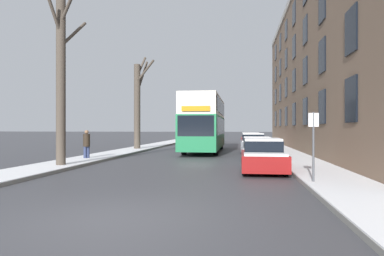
{
  "coord_description": "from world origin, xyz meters",
  "views": [
    {
      "loc": [
        2.72,
        -6.77,
        1.88
      ],
      "look_at": [
        -0.27,
        14.51,
        1.87
      ],
      "focal_mm": 32.0,
      "sensor_mm": 36.0,
      "label": 1
    }
  ],
  "objects_px": {
    "parked_car_1": "(257,149)",
    "bare_tree_left_1": "(138,103)",
    "parked_car_2": "(253,144)",
    "parked_car_4": "(249,139)",
    "pedestrian_left_sidewalk": "(87,144)",
    "double_decker_bus": "(205,121)",
    "parked_car_0": "(263,156)",
    "bare_tree_left_0": "(61,78)",
    "parked_car_3": "(251,141)",
    "oncoming_van": "(205,132)",
    "street_sign_post": "(313,144)"
  },
  "relations": [
    {
      "from": "street_sign_post",
      "to": "parked_car_0",
      "type": "bearing_deg",
      "value": 111.1
    },
    {
      "from": "double_decker_bus",
      "to": "parked_car_3",
      "type": "height_order",
      "value": "double_decker_bus"
    },
    {
      "from": "double_decker_bus",
      "to": "parked_car_4",
      "type": "relative_size",
      "value": 2.9
    },
    {
      "from": "parked_car_1",
      "to": "pedestrian_left_sidewalk",
      "type": "distance_m",
      "value": 9.81
    },
    {
      "from": "parked_car_1",
      "to": "street_sign_post",
      "type": "relative_size",
      "value": 1.84
    },
    {
      "from": "bare_tree_left_1",
      "to": "parked_car_0",
      "type": "relative_size",
      "value": 1.97
    },
    {
      "from": "bare_tree_left_1",
      "to": "double_decker_bus",
      "type": "relative_size",
      "value": 0.7
    },
    {
      "from": "double_decker_bus",
      "to": "bare_tree_left_0",
      "type": "bearing_deg",
      "value": -114.72
    },
    {
      "from": "pedestrian_left_sidewalk",
      "to": "parked_car_0",
      "type": "bearing_deg",
      "value": 110.1
    },
    {
      "from": "oncoming_van",
      "to": "pedestrian_left_sidewalk",
      "type": "distance_m",
      "value": 27.79
    },
    {
      "from": "oncoming_van",
      "to": "pedestrian_left_sidewalk",
      "type": "height_order",
      "value": "oncoming_van"
    },
    {
      "from": "oncoming_van",
      "to": "street_sign_post",
      "type": "bearing_deg",
      "value": -78.46
    },
    {
      "from": "parked_car_3",
      "to": "pedestrian_left_sidewalk",
      "type": "distance_m",
      "value": 16.34
    },
    {
      "from": "parked_car_4",
      "to": "pedestrian_left_sidewalk",
      "type": "bearing_deg",
      "value": -116.34
    },
    {
      "from": "parked_car_1",
      "to": "parked_car_2",
      "type": "height_order",
      "value": "parked_car_2"
    },
    {
      "from": "parked_car_4",
      "to": "street_sign_post",
      "type": "distance_m",
      "value": 26.68
    },
    {
      "from": "parked_car_0",
      "to": "parked_car_3",
      "type": "xyz_separation_m",
      "value": [
        0.0,
        16.77,
        0.02
      ]
    },
    {
      "from": "parked_car_2",
      "to": "parked_car_4",
      "type": "distance_m",
      "value": 11.81
    },
    {
      "from": "parked_car_2",
      "to": "street_sign_post",
      "type": "bearing_deg",
      "value": -84.74
    },
    {
      "from": "parked_car_1",
      "to": "parked_car_3",
      "type": "xyz_separation_m",
      "value": [
        -0.0,
        11.47,
        0.05
      ]
    },
    {
      "from": "parked_car_1",
      "to": "parked_car_3",
      "type": "height_order",
      "value": "parked_car_3"
    },
    {
      "from": "bare_tree_left_1",
      "to": "double_decker_bus",
      "type": "height_order",
      "value": "bare_tree_left_1"
    },
    {
      "from": "parked_car_1",
      "to": "parked_car_4",
      "type": "relative_size",
      "value": 1.12
    },
    {
      "from": "bare_tree_left_1",
      "to": "parked_car_0",
      "type": "height_order",
      "value": "bare_tree_left_1"
    },
    {
      "from": "parked_car_0",
      "to": "parked_car_1",
      "type": "distance_m",
      "value": 5.3
    },
    {
      "from": "oncoming_van",
      "to": "street_sign_post",
      "type": "height_order",
      "value": "street_sign_post"
    },
    {
      "from": "bare_tree_left_0",
      "to": "oncoming_van",
      "type": "distance_m",
      "value": 31.38
    },
    {
      "from": "double_decker_bus",
      "to": "parked_car_1",
      "type": "bearing_deg",
      "value": -61.06
    },
    {
      "from": "double_decker_bus",
      "to": "parked_car_0",
      "type": "height_order",
      "value": "double_decker_bus"
    },
    {
      "from": "parked_car_0",
      "to": "bare_tree_left_1",
      "type": "bearing_deg",
      "value": 126.38
    },
    {
      "from": "parked_car_2",
      "to": "bare_tree_left_1",
      "type": "bearing_deg",
      "value": 170.66
    },
    {
      "from": "bare_tree_left_1",
      "to": "parked_car_0",
      "type": "xyz_separation_m",
      "value": [
        9.46,
        -12.85,
        -3.28
      ]
    },
    {
      "from": "parked_car_3",
      "to": "parked_car_4",
      "type": "bearing_deg",
      "value": 90.0
    },
    {
      "from": "oncoming_van",
      "to": "pedestrian_left_sidewalk",
      "type": "relative_size",
      "value": 3.06
    },
    {
      "from": "bare_tree_left_0",
      "to": "double_decker_bus",
      "type": "relative_size",
      "value": 0.7
    },
    {
      "from": "street_sign_post",
      "to": "parked_car_2",
      "type": "bearing_deg",
      "value": 95.26
    },
    {
      "from": "parked_car_4",
      "to": "street_sign_post",
      "type": "xyz_separation_m",
      "value": [
        1.36,
        -26.64,
        0.73
      ]
    },
    {
      "from": "bare_tree_left_1",
      "to": "parked_car_2",
      "type": "bearing_deg",
      "value": -9.34
    },
    {
      "from": "double_decker_bus",
      "to": "street_sign_post",
      "type": "distance_m",
      "value": 16.42
    },
    {
      "from": "parked_car_1",
      "to": "street_sign_post",
      "type": "distance_m",
      "value": 8.97
    },
    {
      "from": "oncoming_van",
      "to": "pedestrian_left_sidewalk",
      "type": "bearing_deg",
      "value": -98.18
    },
    {
      "from": "bare_tree_left_0",
      "to": "street_sign_post",
      "type": "relative_size",
      "value": 3.34
    },
    {
      "from": "double_decker_bus",
      "to": "oncoming_van",
      "type": "distance_m",
      "value": 19.2
    },
    {
      "from": "parked_car_0",
      "to": "bare_tree_left_0",
      "type": "bearing_deg",
      "value": 179.65
    },
    {
      "from": "parked_car_4",
      "to": "pedestrian_left_sidewalk",
      "type": "relative_size",
      "value": 2.23
    },
    {
      "from": "oncoming_van",
      "to": "parked_car_2",
      "type": "bearing_deg",
      "value": -73.93
    },
    {
      "from": "parked_car_0",
      "to": "pedestrian_left_sidewalk",
      "type": "distance_m",
      "value": 10.31
    },
    {
      "from": "parked_car_1",
      "to": "bare_tree_left_1",
      "type": "bearing_deg",
      "value": 141.42
    },
    {
      "from": "parked_car_0",
      "to": "street_sign_post",
      "type": "bearing_deg",
      "value": -68.9
    },
    {
      "from": "bare_tree_left_0",
      "to": "parked_car_3",
      "type": "distance_m",
      "value": 19.42
    }
  ]
}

